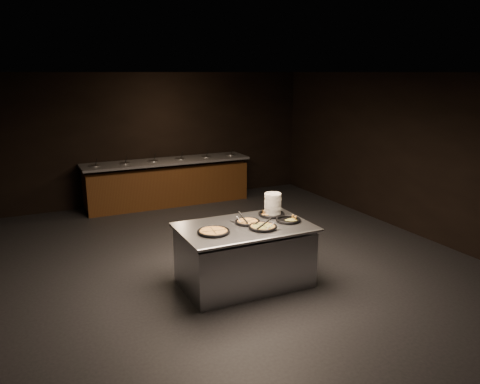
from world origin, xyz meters
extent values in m
cube|color=black|center=(0.00, 0.00, -0.01)|extent=(7.00, 8.00, 0.01)
cube|color=black|center=(0.00, 0.00, 2.90)|extent=(7.00, 8.00, 0.01)
cube|color=black|center=(0.00, 4.00, 1.45)|extent=(7.00, 0.01, 2.90)
cube|color=black|center=(0.00, -4.00, 1.45)|extent=(7.00, 0.01, 2.90)
cube|color=black|center=(3.50, 0.00, 1.45)|extent=(0.01, 8.00, 2.90)
cube|color=#4D2C12|center=(0.00, 3.58, 0.43)|extent=(3.60, 0.75, 0.85)
cube|color=slate|center=(0.00, 3.58, 0.97)|extent=(3.70, 0.83, 0.05)
cube|color=#3C220D|center=(0.00, 3.58, 0.04)|extent=(3.60, 0.69, 0.08)
cylinder|color=silver|center=(-1.55, 3.58, 0.98)|extent=(0.22, 0.22, 0.08)
cylinder|color=#557E32|center=(-1.55, 3.58, 1.00)|extent=(0.19, 0.19, 0.02)
cylinder|color=black|center=(-1.52, 3.56, 1.09)|extent=(0.04, 0.10, 0.19)
cylinder|color=silver|center=(-0.93, 3.58, 0.98)|extent=(0.22, 0.22, 0.08)
cylinder|color=#557E32|center=(-0.93, 3.58, 1.00)|extent=(0.19, 0.19, 0.02)
cylinder|color=black|center=(-0.90, 3.56, 1.09)|extent=(0.04, 0.10, 0.19)
cylinder|color=silver|center=(-0.31, 3.58, 0.98)|extent=(0.22, 0.22, 0.08)
cylinder|color=#557E32|center=(-0.31, 3.58, 1.00)|extent=(0.19, 0.19, 0.02)
cylinder|color=black|center=(-0.28, 3.56, 1.09)|extent=(0.04, 0.10, 0.19)
cylinder|color=silver|center=(0.31, 3.58, 0.98)|extent=(0.22, 0.22, 0.08)
cylinder|color=#557E32|center=(0.31, 3.58, 1.00)|extent=(0.19, 0.19, 0.02)
cylinder|color=black|center=(0.34, 3.56, 1.09)|extent=(0.04, 0.10, 0.19)
cylinder|color=silver|center=(0.93, 3.58, 0.98)|extent=(0.22, 0.22, 0.08)
cylinder|color=#557E32|center=(0.93, 3.58, 1.00)|extent=(0.19, 0.19, 0.02)
cylinder|color=black|center=(0.96, 3.56, 1.09)|extent=(0.04, 0.10, 0.19)
cylinder|color=silver|center=(1.55, 3.58, 0.98)|extent=(0.22, 0.22, 0.08)
cylinder|color=#557E32|center=(1.55, 3.58, 1.00)|extent=(0.19, 0.19, 0.02)
cylinder|color=black|center=(1.58, 3.56, 1.09)|extent=(0.04, 0.10, 0.19)
cube|color=silver|center=(-0.26, -0.89, 0.39)|extent=(1.72, 1.06, 0.77)
cube|color=silver|center=(-0.26, -0.89, 0.84)|extent=(1.81, 1.14, 0.04)
cylinder|color=silver|center=(-0.26, -1.45, 0.84)|extent=(1.80, 0.05, 0.04)
cylinder|color=white|center=(0.35, -0.58, 1.02)|extent=(0.25, 0.25, 0.31)
cylinder|color=black|center=(-0.76, -0.98, 0.87)|extent=(0.41, 0.41, 0.01)
torus|color=black|center=(-0.76, -0.98, 0.88)|extent=(0.43, 0.43, 0.04)
torus|color=#AE7A2D|center=(-0.76, -0.98, 0.88)|extent=(0.37, 0.37, 0.03)
cylinder|color=#D1954C|center=(-0.76, -0.98, 0.88)|extent=(0.33, 0.33, 0.02)
cube|color=black|center=(-0.76, -0.98, 0.89)|extent=(0.05, 0.32, 0.00)
cube|color=black|center=(-0.76, -0.98, 0.89)|extent=(0.32, 0.05, 0.00)
cylinder|color=black|center=(-0.17, -0.80, 0.87)|extent=(0.33, 0.33, 0.01)
torus|color=black|center=(-0.17, -0.80, 0.88)|extent=(0.35, 0.35, 0.04)
torus|color=#AE7A2D|center=(-0.17, -0.80, 0.88)|extent=(0.29, 0.29, 0.03)
cylinder|color=#D1954C|center=(-0.17, -0.80, 0.88)|extent=(0.25, 0.25, 0.02)
cube|color=black|center=(-0.17, -0.80, 0.89)|extent=(0.07, 0.24, 0.00)
cube|color=black|center=(-0.17, -0.80, 0.89)|extent=(0.24, 0.07, 0.00)
cylinder|color=black|center=(0.31, -0.62, 0.87)|extent=(0.37, 0.37, 0.01)
torus|color=black|center=(0.31, -0.62, 0.88)|extent=(0.39, 0.39, 0.04)
cylinder|color=black|center=(-0.09, -1.09, 0.87)|extent=(0.37, 0.37, 0.01)
torus|color=black|center=(-0.09, -1.09, 0.88)|extent=(0.39, 0.39, 0.04)
torus|color=#AE7A2D|center=(-0.09, -1.09, 0.88)|extent=(0.33, 0.33, 0.03)
cylinder|color=#C8B450|center=(-0.09, -1.09, 0.88)|extent=(0.29, 0.29, 0.02)
cube|color=black|center=(-0.09, -1.09, 0.89)|extent=(0.27, 0.12, 0.00)
cube|color=black|center=(-0.09, -1.09, 0.89)|extent=(0.12, 0.27, 0.00)
cylinder|color=black|center=(0.38, -0.97, 0.87)|extent=(0.33, 0.33, 0.01)
torus|color=black|center=(0.38, -0.97, 0.88)|extent=(0.36, 0.36, 0.04)
cube|color=silver|center=(-0.31, -0.68, 0.88)|extent=(0.12, 0.14, 0.00)
cylinder|color=black|center=(-0.26, -0.83, 0.96)|extent=(0.07, 0.21, 0.14)
cylinder|color=silver|center=(-0.28, -0.76, 0.91)|extent=(0.04, 0.11, 0.09)
cube|color=silver|center=(0.04, -1.21, 0.88)|extent=(0.13, 0.11, 0.00)
cylinder|color=black|center=(-0.14, -1.22, 0.97)|extent=(0.23, 0.04, 0.14)
cylinder|color=silver|center=(-0.05, -1.21, 0.92)|extent=(0.12, 0.02, 0.09)
camera|label=1|loc=(-2.94, -6.35, 2.90)|focal=35.00mm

